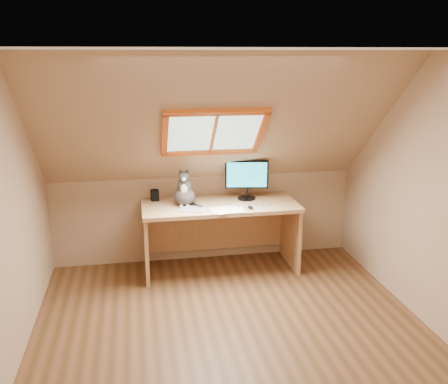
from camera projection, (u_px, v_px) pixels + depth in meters
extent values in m
plane|color=brown|center=(234.00, 334.00, 4.36)|extent=(3.50, 3.50, 0.00)
cube|color=tan|center=(307.00, 308.00, 2.38)|extent=(3.50, 0.02, 2.40)
cube|color=tan|center=(6.00, 216.00, 3.74)|extent=(0.02, 3.50, 2.40)
cube|color=tan|center=(431.00, 193.00, 4.34)|extent=(0.02, 3.50, 2.40)
cube|color=tan|center=(205.00, 218.00, 5.89)|extent=(3.50, 0.02, 1.00)
cube|color=silver|center=(261.00, 49.00, 2.98)|extent=(3.50, 1.95, 0.02)
cube|color=tan|center=(215.00, 125.00, 4.83)|extent=(3.50, 1.56, 1.41)
cube|color=#B2E0CC|center=(213.00, 131.00, 4.92)|extent=(0.90, 0.53, 0.48)
cube|color=#C44E12|center=(213.00, 131.00, 4.92)|extent=(1.02, 0.64, 0.59)
cube|color=tan|center=(220.00, 205.00, 5.49)|extent=(1.71, 0.75, 0.04)
cube|color=tan|center=(146.00, 243.00, 5.45)|extent=(0.04, 0.67, 0.74)
cube|color=tan|center=(290.00, 234.00, 5.74)|extent=(0.04, 0.67, 0.74)
cube|color=tan|center=(215.00, 228.00, 5.92)|extent=(1.61, 0.03, 0.52)
cylinder|color=black|center=(246.00, 198.00, 5.65)|extent=(0.20, 0.20, 0.02)
cylinder|color=black|center=(246.00, 193.00, 5.64)|extent=(0.03, 0.03, 0.11)
cube|color=black|center=(247.00, 174.00, 5.58)|extent=(0.48, 0.11, 0.32)
cube|color=#0056BA|center=(247.00, 175.00, 5.55)|extent=(0.44, 0.08, 0.28)
ellipsoid|color=#413C39|center=(185.00, 196.00, 5.42)|extent=(0.26, 0.30, 0.20)
ellipsoid|color=#413C39|center=(184.00, 186.00, 5.37)|extent=(0.17, 0.17, 0.21)
ellipsoid|color=silver|center=(184.00, 190.00, 5.32)|extent=(0.08, 0.05, 0.12)
ellipsoid|color=#413C39|center=(184.00, 176.00, 5.29)|extent=(0.13, 0.12, 0.11)
sphere|color=silver|center=(184.00, 179.00, 5.25)|extent=(0.04, 0.04, 0.04)
cone|color=#413C39|center=(180.00, 171.00, 5.30)|extent=(0.06, 0.06, 0.07)
cone|color=#413C39|center=(187.00, 171.00, 5.30)|extent=(0.06, 0.06, 0.07)
cube|color=black|center=(155.00, 195.00, 5.58)|extent=(0.09, 0.09, 0.12)
cube|color=#B2B2B7|center=(194.00, 209.00, 5.26)|extent=(0.31, 0.27, 0.01)
ellipsoid|color=black|center=(250.00, 207.00, 5.30)|extent=(0.06, 0.10, 0.03)
cube|color=white|center=(224.00, 211.00, 5.24)|extent=(0.33, 0.27, 0.00)
cube|color=white|center=(224.00, 210.00, 5.24)|extent=(0.32, 0.24, 0.00)
cube|color=white|center=(224.00, 210.00, 5.24)|extent=(0.35, 0.30, 0.00)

